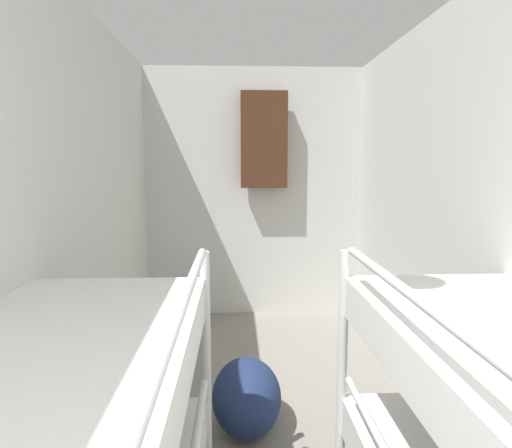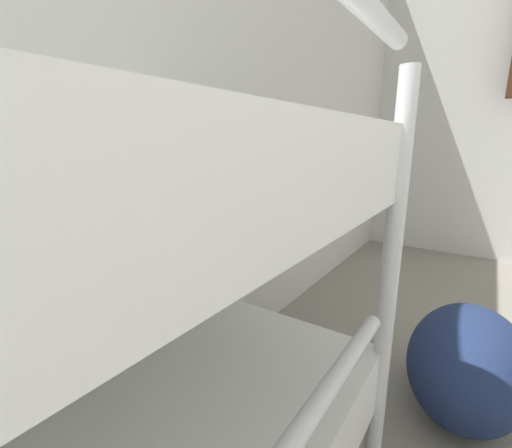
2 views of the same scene
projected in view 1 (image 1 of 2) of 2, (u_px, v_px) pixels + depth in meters
wall_left at (27, 231)px, 1.99m from camera, size 0.06×5.09×2.43m
wall_right at (511, 228)px, 2.08m from camera, size 0.06×5.09×2.43m
wall_back at (253, 193)px, 4.52m from camera, size 2.23×0.06×2.43m
duffel_bag at (247, 396)px, 2.59m from camera, size 0.39×0.58×0.39m
hanging_coat at (264, 140)px, 4.31m from camera, size 0.44×0.12×0.90m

